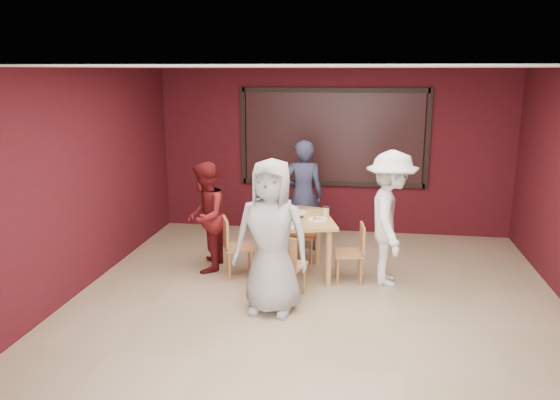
% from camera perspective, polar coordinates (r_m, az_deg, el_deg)
% --- Properties ---
extents(floor, '(7.00, 7.00, 0.00)m').
position_cam_1_polar(floor, '(6.46, 3.36, -11.98)').
color(floor, tan).
rests_on(floor, ground).
extents(window_blinds, '(3.00, 0.02, 1.50)m').
position_cam_1_polar(window_blinds, '(9.34, 5.57, 6.51)').
color(window_blinds, black).
extents(dining_table, '(1.26, 1.26, 0.97)m').
position_cam_1_polar(dining_table, '(7.39, 1.41, -2.75)').
color(dining_table, tan).
rests_on(dining_table, floor).
extents(chair_front, '(0.50, 0.50, 0.84)m').
position_cam_1_polar(chair_front, '(6.72, 0.51, -6.56)').
color(chair_front, '#BB7E49').
rests_on(chair_front, floor).
extents(chair_back, '(0.45, 0.45, 0.78)m').
position_cam_1_polar(chair_back, '(8.16, 2.79, -3.17)').
color(chair_back, '#BB7E49').
rests_on(chair_back, floor).
extents(chair_left, '(0.52, 0.52, 0.82)m').
position_cam_1_polar(chair_left, '(7.49, -4.82, -4.54)').
color(chair_left, '#BB7E49').
rests_on(chair_left, floor).
extents(chair_right, '(0.42, 0.42, 0.79)m').
position_cam_1_polar(chair_right, '(7.35, 7.75, -5.13)').
color(chair_right, '#BB7E49').
rests_on(chair_right, floor).
extents(diner_front, '(0.95, 0.68, 1.82)m').
position_cam_1_polar(diner_front, '(6.26, -0.90, -3.88)').
color(diner_front, '#9C9C9C').
rests_on(diner_front, floor).
extents(diner_back, '(0.68, 0.49, 1.74)m').
position_cam_1_polar(diner_back, '(8.49, 2.42, 0.49)').
color(diner_back, '#292E4A').
rests_on(diner_back, floor).
extents(diner_left, '(0.64, 0.79, 1.54)m').
position_cam_1_polar(diner_left, '(7.68, -7.82, -1.77)').
color(diner_left, '#5E1215').
rests_on(diner_left, floor).
extents(diner_right, '(0.69, 1.17, 1.77)m').
position_cam_1_polar(diner_right, '(7.25, 11.47, -1.89)').
color(diner_right, white).
rests_on(diner_right, floor).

